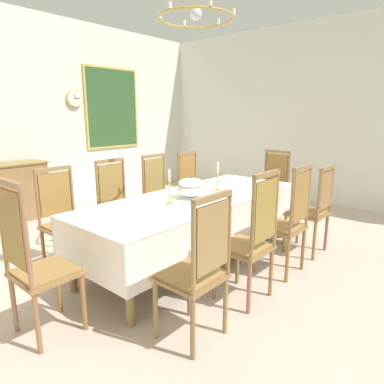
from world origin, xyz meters
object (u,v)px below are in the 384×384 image
object	(u,v)px
soup_tureen	(191,188)
candlestick_east	(218,179)
chair_north_a	(63,218)
chair_north_d	(193,186)
chandelier	(196,17)
candlestick_west	(170,190)
mounted_clock	(74,99)
chair_south_a	(198,267)
chair_south_b	(251,237)
spoon_primary	(215,181)
chair_north_b	(118,204)
chair_head_west	(34,260)
bowl_near_right	(183,187)
dining_table	(195,203)
chair_north_c	(161,194)
chair_south_d	(313,208)
spoon_secondary	(188,187)
chair_south_c	(287,219)
bowl_near_left	(211,181)
chair_head_east	(272,186)

from	to	relation	value
soup_tureen	candlestick_east	bearing A→B (deg)	0.00
chair_north_a	chair_north_d	world-z (taller)	chair_north_a
chandelier	chair_north_a	bearing A→B (deg)	139.38
candlestick_west	mounted_clock	bearing A→B (deg)	73.01
chair_south_a	chair_north_a	xyz separation A→B (m)	(0.00, 1.85, -0.01)
chair_south_b	spoon_primary	bearing A→B (deg)	47.15
chair_south_b	chair_north_b	bearing A→B (deg)	90.00
chair_north_a	candlestick_east	size ratio (longest dim) A/B	3.21
chair_head_west	mounted_clock	distance (m)	4.34
bowl_near_right	dining_table	bearing A→B (deg)	-119.92
chair_north_a	mounted_clock	world-z (taller)	mounted_clock
spoon_primary	mounted_clock	xyz separation A→B (m)	(-0.23, 2.98, 1.15)
chair_south_b	mounted_clock	world-z (taller)	mounted_clock
dining_table	chair_north_a	xyz separation A→B (m)	(-1.08, 0.92, -0.10)
chandelier	chair_north_c	bearing A→B (deg)	68.82
dining_table	spoon_primary	bearing A→B (deg)	23.65
dining_table	chair_south_d	world-z (taller)	chair_south_d
dining_table	chair_north_b	world-z (taller)	chair_north_b
mounted_clock	chandelier	distance (m)	3.47
chair_north_c	chair_head_west	xyz separation A→B (m)	(-2.17, -0.92, 0.04)
chair_south_d	mounted_clock	bearing A→B (deg)	95.82
spoon_secondary	spoon_primary	bearing A→B (deg)	1.31
chair_north_c	bowl_near_right	size ratio (longest dim) A/B	7.33
chair_north_a	chandelier	distance (m)	2.45
chair_north_a	chair_north_b	distance (m)	0.72
dining_table	soup_tureen	bearing A→B (deg)	180.00
chair_head_west	chandelier	distance (m)	2.67
chair_north_a	chair_north_d	xyz separation A→B (m)	(2.13, -0.00, -0.00)
chair_north_a	chair_north_d	bearing A→B (deg)	179.98
chair_head_west	soup_tureen	size ratio (longest dim) A/B	3.99
soup_tureen	spoon_secondary	xyz separation A→B (m)	(0.40, 0.40, -0.11)
bowl_near_right	soup_tureen	bearing A→B (deg)	-128.08
chair_north_c	candlestick_east	size ratio (longest dim) A/B	3.24
chair_south_c	chair_head_west	size ratio (longest dim) A/B	0.94
chair_north_a	chair_north_d	size ratio (longest dim) A/B	1.01
chair_south_d	chair_north_d	bearing A→B (deg)	90.00
chair_north_d	soup_tureen	size ratio (longest dim) A/B	3.55
chair_south_b	chair_south_a	bearing A→B (deg)	179.73
chair_south_b	chair_head_west	bearing A→B (deg)	147.40
chair_north_d	mounted_clock	xyz separation A→B (m)	(-0.44, 2.43, 1.34)
chair_north_a	chair_south_c	distance (m)	2.34
chair_south_a	bowl_near_left	world-z (taller)	chair_south_a
chair_head_east	soup_tureen	distance (m)	1.90
chair_south_b	chair_south_c	size ratio (longest dim) A/B	1.03
soup_tureen	chair_south_c	bearing A→B (deg)	-64.84
chair_south_a	bowl_near_right	xyz separation A→B (m)	(1.29, 1.30, 0.19)
chair_head_west	chandelier	bearing A→B (deg)	90.00
chair_head_west	chair_north_b	bearing A→B (deg)	122.47
spoon_primary	soup_tureen	bearing A→B (deg)	-171.09
chair_head_east	chandelier	distance (m)	2.69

